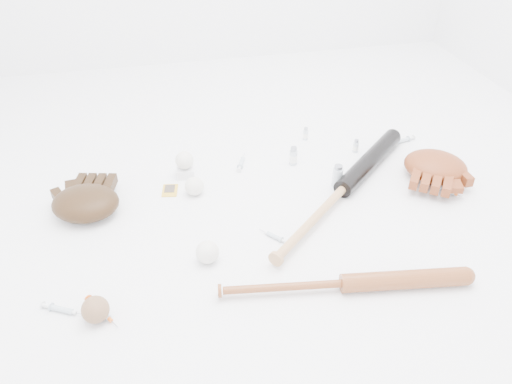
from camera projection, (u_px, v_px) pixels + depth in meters
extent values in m
plane|color=white|center=(267.00, 207.00, 1.85)|extent=(3.00, 3.00, 0.00)
cube|color=gold|center=(170.00, 190.00, 1.93)|extent=(0.07, 0.09, 0.00)
cube|color=white|center=(185.00, 172.00, 2.01)|extent=(0.07, 0.07, 0.04)
sphere|color=silver|center=(184.00, 160.00, 1.98)|extent=(0.07, 0.07, 0.07)
sphere|color=silver|center=(92.00, 207.00, 1.80)|extent=(0.07, 0.07, 0.07)
sphere|color=silver|center=(194.00, 186.00, 1.90)|extent=(0.07, 0.07, 0.07)
sphere|color=silver|center=(207.00, 252.00, 1.60)|extent=(0.08, 0.08, 0.08)
sphere|color=brown|center=(95.00, 310.00, 1.41)|extent=(0.08, 0.08, 0.08)
cylinder|color=silver|center=(306.00, 134.00, 2.24)|extent=(0.02, 0.02, 0.06)
cylinder|color=silver|center=(356.00, 146.00, 2.15)|extent=(0.02, 0.02, 0.06)
cylinder|color=silver|center=(293.00, 156.00, 2.07)|extent=(0.03, 0.03, 0.08)
cylinder|color=silver|center=(337.00, 176.00, 1.94)|extent=(0.04, 0.04, 0.09)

